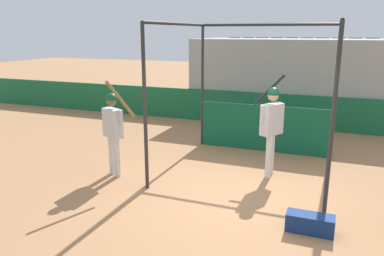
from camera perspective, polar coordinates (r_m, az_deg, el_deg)
The scene contains 7 objects.
ground_plane at distance 6.80m, azimuth 7.11°, elevation -11.10°, with size 60.00×60.00×0.00m, color #A8754C.
outfield_wall at distance 12.06m, azimuth 13.93°, elevation 2.54°, with size 24.00×0.12×1.05m.
bleacher_section at distance 13.56m, azimuth 15.08°, elevation 7.32°, with size 6.50×3.20×2.73m.
batting_cage at distance 8.73m, azimuth 10.17°, elevation 3.59°, with size 3.29×3.21×3.11m.
player_batter at distance 7.76m, azimuth 12.04°, elevation 0.87°, with size 0.64×1.02×2.04m.
player_waiting at distance 7.78m, azimuth -11.93°, elevation 0.22°, with size 0.82×0.58×2.04m.
equipment_bag at distance 6.04m, azimuth 17.52°, elevation -13.68°, with size 0.70×0.28×0.28m.
Camera 1 is at (1.42, -5.98, 2.91)m, focal length 35.00 mm.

